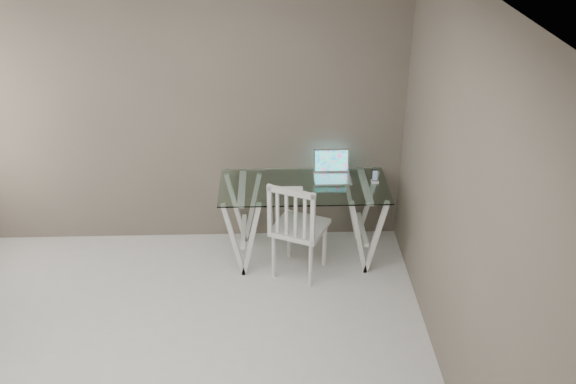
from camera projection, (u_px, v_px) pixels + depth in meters
room at (123, 190)px, 3.60m from camera, size 4.50×4.52×2.71m
desk at (303, 221)px, 5.87m from camera, size 1.50×0.70×0.75m
chair at (296, 226)px, 5.53m from camera, size 0.57×0.57×0.94m
laptop at (332, 171)px, 5.83m from camera, size 0.33×0.29×0.23m
keyboard at (290, 189)px, 5.63m from camera, size 0.25×0.11×0.01m
mouse at (302, 194)px, 5.53m from camera, size 0.12×0.07×0.04m
phone_dock at (375, 179)px, 5.74m from camera, size 0.06×0.06×0.12m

